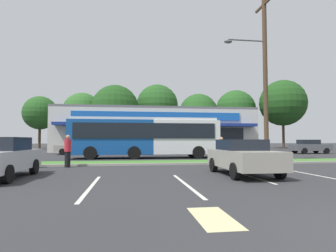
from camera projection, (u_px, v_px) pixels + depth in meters
grass_median at (196, 162)px, 17.65m from camera, size 56.00×2.20×0.12m
curb_lip at (201, 164)px, 16.44m from camera, size 56.00×0.24×0.12m
parking_stripe_0 at (91, 187)px, 8.64m from camera, size 0.12×4.80×0.01m
parking_stripe_1 at (186, 184)px, 9.09m from camera, size 0.12×4.80×0.01m
parking_stripe_2 at (246, 175)px, 11.44m from camera, size 0.12×4.80×0.01m
parking_stripe_3 at (326, 177)px, 10.90m from camera, size 0.12×4.80×0.01m
lot_arrow at (213, 218)px, 5.19m from camera, size 0.70×1.60×0.01m
storefront_building at (154, 130)px, 39.27m from camera, size 25.83×12.96×5.69m
tree_far_left at (40, 113)px, 47.75m from camera, size 5.80×5.80×9.09m
tree_left at (82, 112)px, 48.02m from camera, size 6.74×6.74×9.73m
tree_mid_left at (115, 109)px, 46.41m from camera, size 7.93×7.93×10.75m
tree_mid at (157, 105)px, 50.50m from camera, size 7.61×7.61×11.65m
tree_mid_right at (198, 113)px, 48.98m from camera, size 6.92×6.92×9.69m
tree_right at (236, 110)px, 52.70m from camera, size 7.55×7.55×11.00m
tree_far_right at (283, 103)px, 49.32m from camera, size 8.19×8.19×12.21m
utility_pole at (263, 72)px, 18.61m from camera, size 3.03×2.40×11.37m
city_bus at (145, 136)px, 22.36m from camera, size 11.91×2.71×3.25m
bus_stop_bench at (24, 158)px, 14.52m from camera, size 1.60×0.45×0.95m
car_0 at (162, 147)px, 28.16m from camera, size 4.53×1.90×1.56m
car_1 at (245, 147)px, 28.93m from camera, size 4.19×2.00×1.49m
car_2 at (79, 147)px, 28.05m from camera, size 4.50×1.99×1.40m
car_3 at (0, 157)px, 10.49m from camera, size 1.91×4.24×1.58m
car_4 at (310, 146)px, 30.06m from camera, size 4.10×1.92×1.51m
car_5 at (243, 157)px, 11.60m from camera, size 1.98×4.24×1.49m
pedestrian_near_bench at (68, 151)px, 14.85m from camera, size 0.35×0.35×1.75m
pedestrian_by_pole at (221, 151)px, 15.67m from camera, size 0.33×0.33×1.64m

